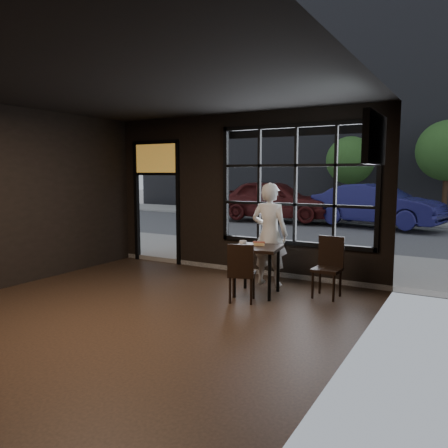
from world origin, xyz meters
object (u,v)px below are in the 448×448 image
Objects in this scene: cafe_table at (257,270)px; navy_car at (377,205)px; chair_near at (242,272)px; man at (269,234)px.

navy_car is at bearing 80.37° from cafe_table.
cafe_table is at bearing -168.10° from navy_car.
navy_car is at bearing -109.33° from chair_near.
man reaches higher than navy_car.
cafe_table is at bearing -112.86° from chair_near.
navy_car is (0.01, 10.00, 0.45)m from cafe_table.
chair_near is at bearing 90.15° from man.
cafe_table is 0.87× the size of chair_near.
man is 9.32m from navy_car.
cafe_table is 10.01m from navy_car.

